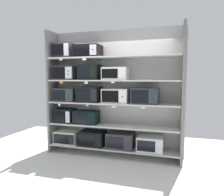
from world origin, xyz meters
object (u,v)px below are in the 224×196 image
(microwave_7, at_px, (90,94))
(microwave_6, at_px, (66,95))
(microwave_12, at_px, (116,74))
(microwave_0, at_px, (68,137))
(microwave_9, at_px, (145,96))
(microwave_5, at_px, (86,117))
(microwave_8, at_px, (116,96))
(microwave_10, at_px, (66,73))
(microwave_11, at_px, (90,72))
(microwave_2, at_px, (121,140))
(microwave_1, at_px, (93,138))
(microwave_13, at_px, (64,51))
(microwave_4, at_px, (65,115))
(microwave_3, at_px, (150,144))
(microwave_14, at_px, (88,51))

(microwave_7, bearing_deg, microwave_6, -179.98)
(microwave_7, relative_size, microwave_12, 0.93)
(microwave_0, xyz_separation_m, microwave_9, (1.79, 0.00, 1.00))
(microwave_5, distance_m, microwave_8, 0.84)
(microwave_10, relative_size, microwave_11, 1.14)
(microwave_0, height_order, microwave_2, microwave_2)
(microwave_1, distance_m, microwave_5, 0.49)
(microwave_13, bearing_deg, microwave_2, 0.00)
(microwave_5, relative_size, microwave_12, 1.02)
(microwave_4, height_order, microwave_7, microwave_7)
(microwave_12, bearing_deg, microwave_6, -179.99)
(microwave_1, height_order, microwave_2, microwave_2)
(microwave_2, distance_m, microwave_3, 0.63)
(microwave_11, relative_size, microwave_13, 1.02)
(microwave_3, bearing_deg, microwave_4, -179.99)
(microwave_1, xyz_separation_m, microwave_12, (0.53, 0.00, 1.43))
(microwave_6, height_order, microwave_7, microwave_7)
(microwave_2, bearing_deg, microwave_12, -179.98)
(microwave_11, xyz_separation_m, microwave_13, (-0.62, 0.00, 0.49))
(microwave_5, height_order, microwave_13, microwave_13)
(microwave_11, bearing_deg, microwave_4, -180.00)
(microwave_6, distance_m, microwave_9, 1.80)
(microwave_3, relative_size, microwave_7, 1.08)
(microwave_6, bearing_deg, microwave_2, 0.01)
(microwave_6, bearing_deg, microwave_11, -0.01)
(microwave_2, relative_size, microwave_6, 1.11)
(microwave_9, relative_size, microwave_11, 1.20)
(microwave_10, height_order, microwave_14, microwave_14)
(microwave_7, distance_m, microwave_11, 0.48)
(microwave_5, distance_m, microwave_6, 0.70)
(microwave_3, distance_m, microwave_12, 1.62)
(microwave_6, bearing_deg, microwave_1, 0.00)
(microwave_6, relative_size, microwave_14, 0.92)
(microwave_1, xyz_separation_m, microwave_13, (-0.68, 0.00, 1.95))
(microwave_0, distance_m, microwave_12, 1.86)
(microwave_1, height_order, microwave_9, microwave_9)
(microwave_0, bearing_deg, microwave_5, -0.00)
(microwave_2, distance_m, microwave_10, 1.94)
(microwave_1, relative_size, microwave_12, 1.06)
(microwave_3, height_order, microwave_4, microwave_4)
(microwave_0, relative_size, microwave_8, 0.98)
(microwave_12, bearing_deg, microwave_9, -0.02)
(microwave_2, xyz_separation_m, microwave_10, (-1.29, -0.00, 1.45))
(microwave_10, xyz_separation_m, microwave_14, (0.55, 0.00, 0.46))
(microwave_1, xyz_separation_m, microwave_14, (-0.09, -0.00, 1.92))
(microwave_6, xyz_separation_m, microwave_9, (1.80, 0.00, 0.01))
(microwave_4, xyz_separation_m, microwave_14, (0.59, 0.00, 1.44))
(microwave_13, bearing_deg, microwave_7, 0.00)
(microwave_6, relative_size, microwave_11, 1.13)
(microwave_3, xyz_separation_m, microwave_7, (-1.34, 0.00, 0.99))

